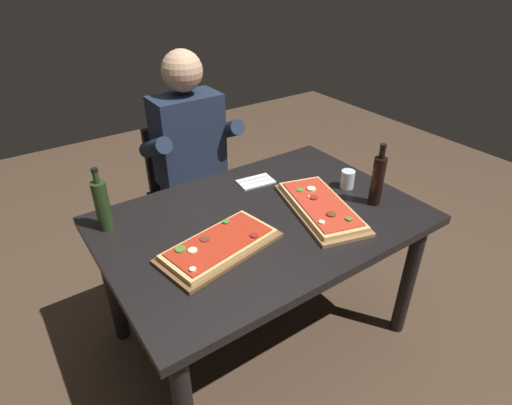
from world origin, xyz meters
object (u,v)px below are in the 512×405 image
object	(u,v)px
pizza_rectangular_left	(321,207)
wine_bottle_dark	(102,205)
pizza_rectangular_front	(220,246)
oil_bottle_amber	(378,180)
dining_table	(262,234)
tumbler_near_camera	(347,180)
diner_chair	(188,187)
seated_diner	(193,157)

from	to	relation	value
pizza_rectangular_left	wine_bottle_dark	distance (m)	0.95
pizza_rectangular_front	oil_bottle_amber	distance (m)	0.79
dining_table	pizza_rectangular_left	xyz separation A→B (m)	(0.25, -0.11, 0.12)
pizza_rectangular_front	wine_bottle_dark	xyz separation A→B (m)	(-0.32, 0.40, 0.10)
dining_table	pizza_rectangular_front	bearing A→B (deg)	-160.88
pizza_rectangular_left	tumbler_near_camera	size ratio (longest dim) A/B	6.33
dining_table	diner_chair	distance (m)	0.87
oil_bottle_amber	dining_table	bearing A→B (deg)	157.93
pizza_rectangular_left	wine_bottle_dark	world-z (taller)	wine_bottle_dark
wine_bottle_dark	diner_chair	world-z (taller)	wine_bottle_dark
dining_table	tumbler_near_camera	distance (m)	0.52
tumbler_near_camera	diner_chair	xyz separation A→B (m)	(-0.47, 0.88, -0.29)
dining_table	wine_bottle_dark	bearing A→B (deg)	152.69
wine_bottle_dark	seated_diner	distance (m)	0.77
pizza_rectangular_front	seated_diner	xyz separation A→B (m)	(0.31, 0.83, -0.02)
oil_bottle_amber	wine_bottle_dark	bearing A→B (deg)	155.02
pizza_rectangular_left	dining_table	bearing A→B (deg)	156.85
seated_diner	dining_table	bearing A→B (deg)	-92.68
pizza_rectangular_front	dining_table	bearing A→B (deg)	19.12
pizza_rectangular_front	wine_bottle_dark	size ratio (longest dim) A/B	1.84
wine_bottle_dark	seated_diner	xyz separation A→B (m)	(0.63, 0.43, -0.11)
dining_table	wine_bottle_dark	distance (m)	0.71
tumbler_near_camera	diner_chair	size ratio (longest dim) A/B	0.10
tumbler_near_camera	pizza_rectangular_front	bearing A→B (deg)	-174.51
seated_diner	diner_chair	bearing A→B (deg)	90.00
oil_bottle_amber	tumbler_near_camera	distance (m)	0.20
dining_table	pizza_rectangular_left	distance (m)	0.30
oil_bottle_amber	pizza_rectangular_front	bearing A→B (deg)	172.15
diner_chair	seated_diner	size ratio (longest dim) A/B	0.65
dining_table	pizza_rectangular_front	size ratio (longest dim) A/B	2.67
wine_bottle_dark	oil_bottle_amber	world-z (taller)	oil_bottle_amber
wine_bottle_dark	seated_diner	size ratio (longest dim) A/B	0.21
oil_bottle_amber	diner_chair	size ratio (longest dim) A/B	0.34
pizza_rectangular_front	pizza_rectangular_left	bearing A→B (deg)	-1.23
dining_table	diner_chair	xyz separation A→B (m)	(0.03, 0.86, -0.16)
tumbler_near_camera	wine_bottle_dark	bearing A→B (deg)	163.40
diner_chair	dining_table	bearing A→B (deg)	-92.31
pizza_rectangular_front	pizza_rectangular_left	size ratio (longest dim) A/B	0.92
pizza_rectangular_left	oil_bottle_amber	xyz separation A→B (m)	(0.25, -0.10, 0.11)
pizza_rectangular_left	seated_diner	xyz separation A→B (m)	(-0.22, 0.84, -0.02)
pizza_rectangular_left	diner_chair	distance (m)	1.02
diner_chair	seated_diner	bearing A→B (deg)	-90.00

